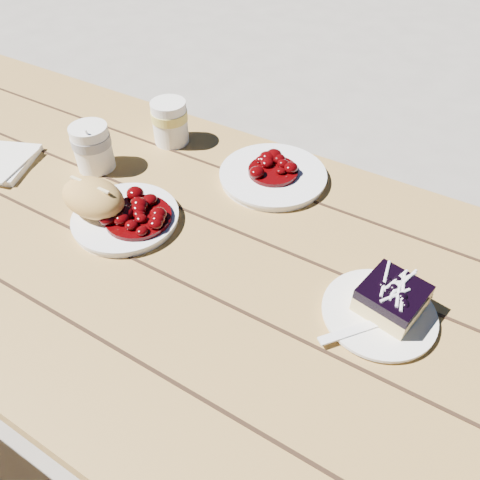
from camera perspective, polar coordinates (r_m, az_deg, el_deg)
The scene contains 12 objects.
ground at distance 1.57m, azimuth -10.21°, elevation -17.76°, with size 60.00×60.00×0.00m, color gray.
picnic_table at distance 1.09m, azimuth -14.02°, elevation -2.93°, with size 2.00×1.55×0.75m.
main_plate at distance 0.95m, azimuth -13.75°, elevation 2.56°, with size 0.20×0.20×0.02m, color white.
goulash_stew at distance 0.91m, azimuth -12.44°, elevation 3.47°, with size 0.13×0.13×0.04m, color #450204, non-canonical shape.
bread_roll at distance 0.94m, azimuth -17.47°, elevation 4.94°, with size 0.14×0.09×0.07m, color tan.
dessert_plate at distance 0.80m, azimuth 16.55°, elevation -8.58°, with size 0.18×0.18×0.01m, color white.
blueberry_cake at distance 0.78m, azimuth 18.03°, elevation -6.72°, with size 0.11×0.11×0.05m.
fork_dessert at distance 0.76m, azimuth 13.89°, elevation -10.57°, with size 0.03×0.16×0.01m, color white, non-canonical shape.
coffee_cup at distance 1.09m, azimuth -17.53°, elevation 10.70°, with size 0.08×0.08×0.10m, color white.
second_plate at distance 1.03m, azimuth 4.02°, elevation 7.80°, with size 0.23×0.23×0.02m, color white.
second_stew at distance 1.01m, azimuth 4.10°, elevation 9.11°, with size 0.11×0.11×0.04m, color #450204, non-canonical shape.
second_cup at distance 1.14m, azimuth -8.53°, elevation 14.00°, with size 0.08×0.08×0.10m, color white.
Camera 1 is at (0.60, -0.48, 1.37)m, focal length 35.00 mm.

